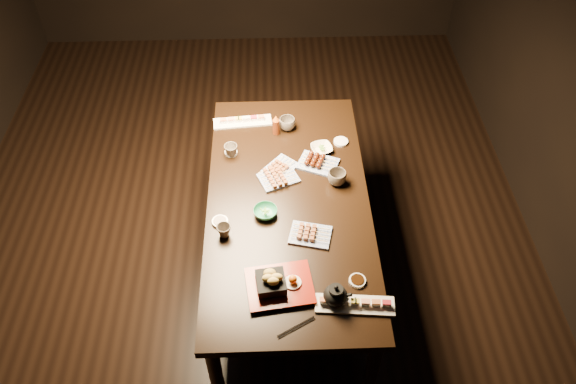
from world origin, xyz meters
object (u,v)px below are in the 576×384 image
object	(u,v)px
yakitori_plate_right	(310,233)
teapot	(336,294)
dining_table	(288,243)
yakitori_plate_center	(278,176)
sushi_platter_far	(242,120)
edamame_bowl_cream	(322,149)
teacup_mid_right	(337,178)
condiment_bottle	(276,125)
sushi_platter_near	(355,303)
edamame_bowl_green	(265,212)
teacup_near_left	(224,231)
yakitori_plate_left	(280,166)
teacup_far_left	(231,150)
tempura_tray	(280,281)
teacup_far_right	(287,124)

from	to	relation	value
yakitori_plate_right	teapot	xyz separation A→B (m)	(0.09, -0.40, 0.03)
dining_table	yakitori_plate_center	distance (m)	0.44
yakitori_plate_center	teapot	distance (m)	0.86
sushi_platter_far	edamame_bowl_cream	size ratio (longest dim) A/B	2.93
teacup_mid_right	condiment_bottle	bearing A→B (deg)	127.08
dining_table	condiment_bottle	distance (m)	0.73
sushi_platter_near	edamame_bowl_green	world-z (taller)	sushi_platter_near
teacup_mid_right	teacup_near_left	bearing A→B (deg)	-149.98
yakitori_plate_center	yakitori_plate_left	size ratio (longest dim) A/B	1.10
teacup_near_left	teacup_far_left	distance (m)	0.62
yakitori_plate_left	tempura_tray	size ratio (longest dim) A/B	0.61
sushi_platter_near	teacup_mid_right	xyz separation A→B (m)	(-0.01, 0.81, 0.02)
yakitori_plate_right	edamame_bowl_green	bearing A→B (deg)	159.83
sushi_platter_near	tempura_tray	distance (m)	0.37
tempura_tray	teapot	bearing A→B (deg)	-24.54
yakitori_plate_center	condiment_bottle	size ratio (longest dim) A/B	1.57
tempura_tray	teacup_far_left	world-z (taller)	tempura_tray
yakitori_plate_left	teacup_far_right	xyz separation A→B (m)	(0.05, 0.36, 0.02)
teacup_far_right	yakitori_plate_right	bearing A→B (deg)	-83.95
sushi_platter_near	yakitori_plate_right	distance (m)	0.47
dining_table	teacup_mid_right	distance (m)	0.52
teacup_near_left	teacup_far_right	xyz separation A→B (m)	(0.36, 0.85, 0.00)
edamame_bowl_cream	teacup_near_left	world-z (taller)	teacup_near_left
sushi_platter_near	teacup_far_right	bearing A→B (deg)	107.14
condiment_bottle	dining_table	bearing A→B (deg)	-84.48
sushi_platter_far	edamame_bowl_cream	bearing A→B (deg)	144.75
sushi_platter_near	teacup_far_left	distance (m)	1.23
teacup_near_left	teapot	bearing A→B (deg)	-37.60
teacup_mid_right	teapot	distance (m)	0.78
tempura_tray	teacup_mid_right	size ratio (longest dim) A/B	2.97
sushi_platter_far	edamame_bowl_cream	world-z (taller)	sushi_platter_far
teapot	edamame_bowl_green	bearing A→B (deg)	128.20
dining_table	sushi_platter_far	bearing A→B (deg)	107.70
sushi_platter_far	teacup_mid_right	bearing A→B (deg)	129.53
sushi_platter_far	dining_table	bearing A→B (deg)	106.12
teacup_near_left	teacup_far_right	bearing A→B (deg)	67.01
sushi_platter_far	edamame_bowl_green	world-z (taller)	sushi_platter_far
dining_table	teacup_far_left	distance (m)	0.65
yakitori_plate_center	teacup_far_right	distance (m)	0.45
yakitori_plate_right	yakitori_plate_center	bearing A→B (deg)	123.88
sushi_platter_near	yakitori_plate_left	world-z (taller)	yakitori_plate_left
condiment_bottle	edamame_bowl_cream	bearing A→B (deg)	-32.31
sushi_platter_far	teapot	distance (m)	1.41
teacup_mid_right	teacup_far_left	bearing A→B (deg)	157.41
edamame_bowl_cream	yakitori_plate_center	bearing A→B (deg)	-138.87
edamame_bowl_green	teacup_mid_right	distance (m)	0.47
sushi_platter_far	edamame_bowl_cream	xyz separation A→B (m)	(0.48, -0.28, -0.01)
teacup_far_right	teacup_near_left	bearing A→B (deg)	-112.99
teacup_far_left	teacup_far_right	distance (m)	0.41
yakitori_plate_center	yakitori_plate_right	size ratio (longest dim) A/B	1.01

